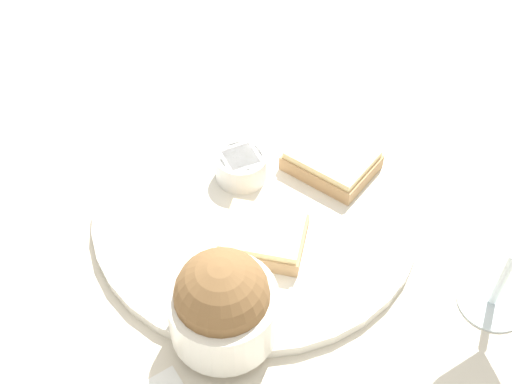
{
  "coord_description": "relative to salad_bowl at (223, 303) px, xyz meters",
  "views": [
    {
      "loc": [
        0.02,
        0.46,
        0.54
      ],
      "look_at": [
        0.0,
        0.0,
        0.03
      ],
      "focal_mm": 45.0,
      "sensor_mm": 36.0,
      "label": 1
    }
  ],
  "objects": [
    {
      "name": "sauce_ramekin",
      "position": [
        -0.02,
        -0.19,
        -0.02
      ],
      "size": [
        0.06,
        0.06,
        0.03
      ],
      "color": "white",
      "rests_on": "dinner_plate"
    },
    {
      "name": "cheese_toast_near",
      "position": [
        -0.12,
        -0.2,
        -0.03
      ],
      "size": [
        0.12,
        0.12,
        0.03
      ],
      "color": "tan",
      "rests_on": "dinner_plate"
    },
    {
      "name": "ground_plane",
      "position": [
        -0.03,
        -0.15,
        -0.06
      ],
      "size": [
        4.0,
        4.0,
        0.0
      ],
      "primitive_type": "plane",
      "color": "beige"
    },
    {
      "name": "salad_bowl",
      "position": [
        0.0,
        0.0,
        0.0
      ],
      "size": [
        0.1,
        0.1,
        0.1
      ],
      "color": "silver",
      "rests_on": "dinner_plate"
    },
    {
      "name": "dinner_plate",
      "position": [
        -0.03,
        -0.15,
        -0.05
      ],
      "size": [
        0.35,
        0.35,
        0.01
      ],
      "color": "silver",
      "rests_on": "ground_plane"
    },
    {
      "name": "cheese_toast_far",
      "position": [
        -0.04,
        -0.1,
        -0.03
      ],
      "size": [
        0.1,
        0.09,
        0.03
      ],
      "color": "tan",
      "rests_on": "dinner_plate"
    }
  ]
}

